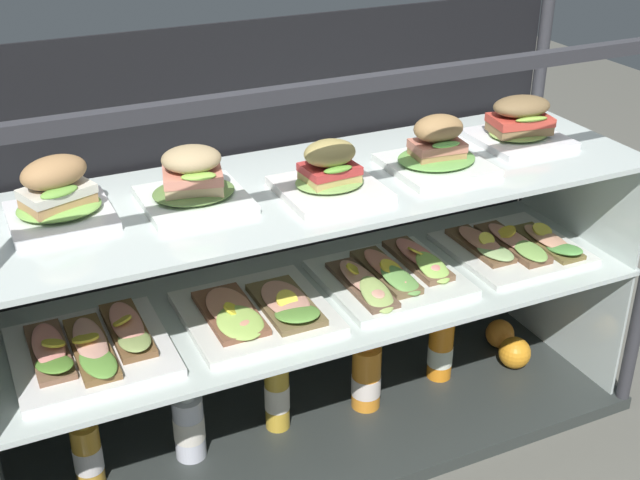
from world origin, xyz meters
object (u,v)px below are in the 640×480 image
(juice_bottle_back_right, at_px, (366,376))
(orange_fruit_beside_bottles, at_px, (515,353))
(plated_roll_sandwich_center, at_px, (520,125))
(juice_bottle_front_middle, at_px, (441,346))
(open_sandwich_tray_near_right_corner, at_px, (92,347))
(orange_fruit_near_left_post, at_px, (500,334))
(juice_bottle_front_fourth, at_px, (189,425))
(open_sandwich_tray_left_of_center, at_px, (391,275))
(juice_bottle_front_right_end, at_px, (87,452))
(plated_roll_sandwich_mid_left, at_px, (437,152))
(open_sandwich_tray_center, at_px, (257,311))
(plated_roll_sandwich_far_left, at_px, (193,184))
(plated_roll_sandwich_right_of_center, at_px, (330,176))
(open_sandwich_tray_right_of_center, at_px, (514,246))
(juice_bottle_back_center, at_px, (277,394))
(plated_roll_sandwich_far_right, at_px, (58,197))

(juice_bottle_back_right, xyz_separation_m, orange_fruit_beside_bottles, (0.42, -0.02, -0.04))
(plated_roll_sandwich_center, height_order, juice_bottle_front_middle, plated_roll_sandwich_center)
(plated_roll_sandwich_center, relative_size, open_sandwich_tray_near_right_corner, 0.66)
(juice_bottle_front_middle, height_order, orange_fruit_near_left_post, juice_bottle_front_middle)
(juice_bottle_front_fourth, height_order, orange_fruit_near_left_post, juice_bottle_front_fourth)
(open_sandwich_tray_left_of_center, height_order, orange_fruit_near_left_post, open_sandwich_tray_left_of_center)
(orange_fruit_beside_bottles, bearing_deg, juice_bottle_front_right_end, 177.87)
(plated_roll_sandwich_mid_left, xyz_separation_m, open_sandwich_tray_center, (-0.41, 0.00, -0.28))
(plated_roll_sandwich_far_left, relative_size, orange_fruit_beside_bottles, 2.35)
(juice_bottle_front_fourth, bearing_deg, plated_roll_sandwich_right_of_center, -15.26)
(open_sandwich_tray_right_of_center, xyz_separation_m, juice_bottle_back_right, (-0.37, 0.03, -0.29))
(plated_roll_sandwich_mid_left, relative_size, open_sandwich_tray_right_of_center, 0.68)
(open_sandwich_tray_left_of_center, height_order, open_sandwich_tray_right_of_center, open_sandwich_tray_left_of_center)
(juice_bottle_back_center, bearing_deg, juice_bottle_back_right, -4.76)
(open_sandwich_tray_near_right_corner, bearing_deg, plated_roll_sandwich_far_right, 100.44)
(open_sandwich_tray_right_of_center, xyz_separation_m, orange_fruit_beside_bottles, (0.05, 0.01, -0.33))
(juice_bottle_front_middle, bearing_deg, plated_roll_sandwich_center, -8.26)
(open_sandwich_tray_center, bearing_deg, juice_bottle_back_right, 9.75)
(plated_roll_sandwich_mid_left, xyz_separation_m, juice_bottle_front_middle, (0.10, 0.08, -0.56))
(plated_roll_sandwich_far_right, relative_size, open_sandwich_tray_near_right_corner, 0.63)
(plated_roll_sandwich_far_left, xyz_separation_m, open_sandwich_tray_right_of_center, (0.76, -0.02, -0.29))
(open_sandwich_tray_right_of_center, distance_m, juice_bottle_back_center, 0.65)
(juice_bottle_front_right_end, bearing_deg, open_sandwich_tray_right_of_center, -2.93)
(open_sandwich_tray_center, relative_size, juice_bottle_front_middle, 1.29)
(open_sandwich_tray_center, distance_m, juice_bottle_front_middle, 0.59)
(plated_roll_sandwich_center, xyz_separation_m, orange_fruit_near_left_post, (0.07, 0.07, -0.62))
(open_sandwich_tray_near_right_corner, distance_m, orange_fruit_near_left_post, 1.12)
(plated_roll_sandwich_mid_left, distance_m, juice_bottle_front_right_end, 0.97)
(plated_roll_sandwich_far_right, xyz_separation_m, juice_bottle_front_middle, (0.86, -0.00, -0.57))
(plated_roll_sandwich_center, distance_m, juice_bottle_back_center, 0.82)
(plated_roll_sandwich_far_left, bearing_deg, plated_roll_sandwich_right_of_center, -14.13)
(plated_roll_sandwich_far_right, bearing_deg, open_sandwich_tray_center, -12.35)
(plated_roll_sandwich_far_left, xyz_separation_m, plated_roll_sandwich_right_of_center, (0.25, -0.06, -0.00))
(open_sandwich_tray_center, xyz_separation_m, juice_bottle_front_middle, (0.51, 0.07, -0.28))
(juice_bottle_back_right, bearing_deg, juice_bottle_front_fourth, 178.87)
(plated_roll_sandwich_far_right, distance_m, open_sandwich_tray_center, 0.46)
(orange_fruit_near_left_post, bearing_deg, juice_bottle_front_right_end, -177.27)
(juice_bottle_back_right, bearing_deg, juice_bottle_front_right_end, 178.35)
(plated_roll_sandwich_far_right, xyz_separation_m, juice_bottle_front_fourth, (0.20, -0.02, -0.58))
(plated_roll_sandwich_right_of_center, distance_m, juice_bottle_back_right, 0.59)
(orange_fruit_beside_bottles, bearing_deg, plated_roll_sandwich_center, 151.94)
(plated_roll_sandwich_right_of_center, xyz_separation_m, orange_fruit_beside_bottles, (0.56, 0.05, -0.61))
(orange_fruit_near_left_post, bearing_deg, plated_roll_sandwich_far_left, -174.49)
(plated_roll_sandwich_mid_left, height_order, open_sandwich_tray_near_right_corner, plated_roll_sandwich_mid_left)
(juice_bottle_front_middle, distance_m, orange_fruit_near_left_post, 0.23)
(orange_fruit_beside_bottles, bearing_deg, open_sandwich_tray_left_of_center, -177.77)
(plated_roll_sandwich_center, bearing_deg, juice_bottle_front_right_end, 179.17)
(plated_roll_sandwich_far_right, xyz_separation_m, open_sandwich_tray_center, (0.35, -0.08, -0.29))
(juice_bottle_front_fourth, relative_size, juice_bottle_front_middle, 0.87)
(open_sandwich_tray_right_of_center, xyz_separation_m, juice_bottle_back_center, (-0.59, 0.05, -0.28))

